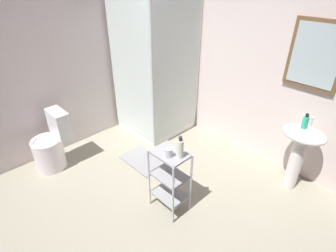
{
  "coord_description": "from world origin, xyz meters",
  "views": [
    {
      "loc": [
        1.59,
        -1.22,
        2.3
      ],
      "look_at": [
        -0.2,
        0.51,
        0.81
      ],
      "focal_mm": 28.33,
      "sensor_mm": 36.0,
      "label": 1
    }
  ],
  "objects_px": {
    "lotion_bottle_white": "(180,148)",
    "bath_mat": "(144,160)",
    "storage_cart": "(170,177)",
    "rinse_cup": "(169,153)",
    "pedestal_sink": "(300,147)",
    "shower_stall": "(155,105)",
    "toilet": "(52,146)",
    "hand_soap_bottle": "(305,122)"
  },
  "relations": [
    {
      "from": "bath_mat",
      "to": "storage_cart",
      "type": "bearing_deg",
      "value": -20.49
    },
    {
      "from": "lotion_bottle_white",
      "to": "rinse_cup",
      "type": "xyz_separation_m",
      "value": [
        -0.08,
        -0.07,
        -0.06
      ]
    },
    {
      "from": "shower_stall",
      "to": "lotion_bottle_white",
      "type": "bearing_deg",
      "value": -33.81
    },
    {
      "from": "lotion_bottle_white",
      "to": "bath_mat",
      "type": "bearing_deg",
      "value": 163.24
    },
    {
      "from": "shower_stall",
      "to": "storage_cart",
      "type": "relative_size",
      "value": 2.7
    },
    {
      "from": "shower_stall",
      "to": "pedestal_sink",
      "type": "xyz_separation_m",
      "value": [
        2.09,
        0.3,
        0.12
      ]
    },
    {
      "from": "pedestal_sink",
      "to": "lotion_bottle_white",
      "type": "height_order",
      "value": "lotion_bottle_white"
    },
    {
      "from": "pedestal_sink",
      "to": "toilet",
      "type": "xyz_separation_m",
      "value": [
        -2.37,
        -1.86,
        -0.26
      ]
    },
    {
      "from": "pedestal_sink",
      "to": "storage_cart",
      "type": "bearing_deg",
      "value": -121.47
    },
    {
      "from": "toilet",
      "to": "hand_soap_bottle",
      "type": "distance_m",
      "value": 3.05
    },
    {
      "from": "storage_cart",
      "to": "rinse_cup",
      "type": "bearing_deg",
      "value": -52.71
    },
    {
      "from": "pedestal_sink",
      "to": "rinse_cup",
      "type": "relative_size",
      "value": 8.77
    },
    {
      "from": "pedestal_sink",
      "to": "rinse_cup",
      "type": "distance_m",
      "value": 1.53
    },
    {
      "from": "pedestal_sink",
      "to": "storage_cart",
      "type": "xyz_separation_m",
      "value": [
        -0.78,
        -1.28,
        -0.14
      ]
    },
    {
      "from": "shower_stall",
      "to": "pedestal_sink",
      "type": "bearing_deg",
      "value": 8.17
    },
    {
      "from": "lotion_bottle_white",
      "to": "bath_mat",
      "type": "xyz_separation_m",
      "value": [
        -0.94,
        0.28,
        -0.83
      ]
    },
    {
      "from": "shower_stall",
      "to": "hand_soap_bottle",
      "type": "bearing_deg",
      "value": 8.39
    },
    {
      "from": "bath_mat",
      "to": "toilet",
      "type": "bearing_deg",
      "value": -130.31
    },
    {
      "from": "hand_soap_bottle",
      "to": "bath_mat",
      "type": "distance_m",
      "value": 2.05
    },
    {
      "from": "shower_stall",
      "to": "rinse_cup",
      "type": "distance_m",
      "value": 1.72
    },
    {
      "from": "lotion_bottle_white",
      "to": "bath_mat",
      "type": "relative_size",
      "value": 0.39
    },
    {
      "from": "rinse_cup",
      "to": "toilet",
      "type": "bearing_deg",
      "value": -161.59
    },
    {
      "from": "pedestal_sink",
      "to": "storage_cart",
      "type": "distance_m",
      "value": 1.5
    },
    {
      "from": "storage_cart",
      "to": "hand_soap_bottle",
      "type": "distance_m",
      "value": 1.55
    },
    {
      "from": "storage_cart",
      "to": "bath_mat",
      "type": "distance_m",
      "value": 0.98
    },
    {
      "from": "rinse_cup",
      "to": "storage_cart",
      "type": "bearing_deg",
      "value": 127.29
    },
    {
      "from": "shower_stall",
      "to": "pedestal_sink",
      "type": "height_order",
      "value": "shower_stall"
    },
    {
      "from": "storage_cart",
      "to": "bath_mat",
      "type": "height_order",
      "value": "storage_cart"
    },
    {
      "from": "hand_soap_bottle",
      "to": "bath_mat",
      "type": "relative_size",
      "value": 0.29
    },
    {
      "from": "toilet",
      "to": "bath_mat",
      "type": "height_order",
      "value": "toilet"
    },
    {
      "from": "pedestal_sink",
      "to": "toilet",
      "type": "relative_size",
      "value": 1.07
    },
    {
      "from": "shower_stall",
      "to": "bath_mat",
      "type": "bearing_deg",
      "value": -54.27
    },
    {
      "from": "lotion_bottle_white",
      "to": "bath_mat",
      "type": "distance_m",
      "value": 1.29
    },
    {
      "from": "toilet",
      "to": "hand_soap_bottle",
      "type": "relative_size",
      "value": 4.35
    },
    {
      "from": "rinse_cup",
      "to": "bath_mat",
      "type": "height_order",
      "value": "rinse_cup"
    },
    {
      "from": "pedestal_sink",
      "to": "toilet",
      "type": "distance_m",
      "value": 3.03
    },
    {
      "from": "pedestal_sink",
      "to": "bath_mat",
      "type": "xyz_separation_m",
      "value": [
        -1.61,
        -0.97,
        -0.57
      ]
    },
    {
      "from": "toilet",
      "to": "rinse_cup",
      "type": "height_order",
      "value": "rinse_cup"
    },
    {
      "from": "pedestal_sink",
      "to": "bath_mat",
      "type": "distance_m",
      "value": 1.96
    },
    {
      "from": "pedestal_sink",
      "to": "shower_stall",
      "type": "bearing_deg",
      "value": -171.83
    },
    {
      "from": "storage_cart",
      "to": "bath_mat",
      "type": "bearing_deg",
      "value": 159.51
    },
    {
      "from": "rinse_cup",
      "to": "bath_mat",
      "type": "relative_size",
      "value": 0.15
    }
  ]
}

